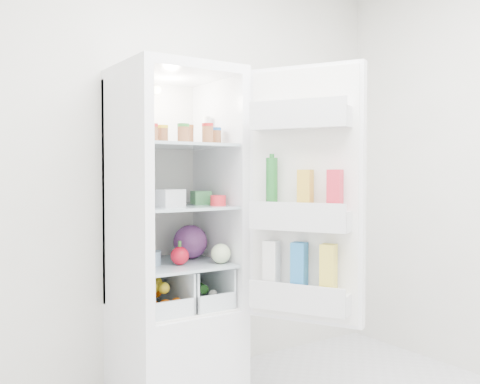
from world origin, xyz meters
TOP-DOWN VIEW (x-y plane):
  - room_walls at (0.00, 0.00)m, footprint 3.02×3.02m
  - refrigerator at (-0.20, 1.25)m, footprint 0.60×0.60m
  - shelf_low at (-0.20, 1.19)m, footprint 0.49×0.53m
  - shelf_mid at (-0.20, 1.19)m, footprint 0.49×0.53m
  - shelf_top at (-0.20, 1.19)m, footprint 0.49×0.53m
  - crisper_left at (-0.32, 1.19)m, footprint 0.23×0.46m
  - crisper_right at (-0.08, 1.19)m, footprint 0.23×0.46m
  - condiment_jars at (-0.22, 1.10)m, footprint 0.46×0.32m
  - squeeze_bottle at (0.01, 1.22)m, footprint 0.05×0.05m
  - tub_white at (-0.27, 1.14)m, footprint 0.17×0.17m
  - tin_red at (-0.01, 1.05)m, footprint 0.10×0.10m
  - tub_green at (-0.03, 1.21)m, footprint 0.12×0.15m
  - red_cabbage at (-0.08, 1.26)m, footprint 0.19×0.19m
  - bell_pepper at (-0.22, 1.10)m, footprint 0.10×0.10m
  - mushroom_bowl at (-0.36, 1.20)m, footprint 0.16×0.16m
  - salad_bag at (-0.02, 1.02)m, footprint 0.11×0.11m
  - citrus_pile at (-0.33, 1.12)m, footprint 0.20×0.24m
  - veg_pile at (-0.07, 1.18)m, footprint 0.16×0.30m
  - fridge_door at (0.25, 0.65)m, footprint 0.42×0.56m

SIDE VIEW (x-z plane):
  - veg_pile at x=-0.07m, z-range 0.51..0.61m
  - citrus_pile at x=-0.33m, z-range 0.51..0.67m
  - crisper_left at x=-0.32m, z-range 0.50..0.72m
  - crisper_right at x=-0.08m, z-range 0.50..0.72m
  - refrigerator at x=-0.20m, z-range -0.23..1.57m
  - shelf_low at x=-0.20m, z-range 0.73..0.75m
  - mushroom_bowl at x=-0.36m, z-range 0.75..0.82m
  - bell_pepper at x=-0.22m, z-range 0.75..0.84m
  - salad_bag at x=-0.02m, z-range 0.75..0.85m
  - red_cabbage at x=-0.08m, z-range 0.75..0.94m
  - shelf_mid at x=-0.20m, z-range 1.04..1.06m
  - tin_red at x=-0.01m, z-range 1.06..1.11m
  - fridge_door at x=0.25m, z-range 0.44..1.74m
  - tub_green at x=-0.03m, z-range 1.06..1.13m
  - tub_white at x=-0.27m, z-range 1.06..1.15m
  - shelf_top at x=-0.20m, z-range 1.37..1.39m
  - condiment_jars at x=-0.22m, z-range 1.39..1.47m
  - squeeze_bottle at x=0.01m, z-range 1.39..1.55m
  - room_walls at x=0.00m, z-range 0.29..2.90m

